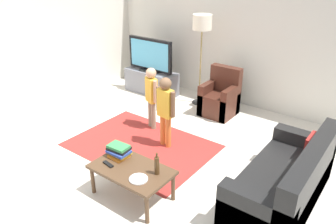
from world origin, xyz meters
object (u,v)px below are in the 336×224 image
book_stack (119,151)px  child_center (165,106)px  bottle (157,165)px  tv (150,55)px  tv_stand (151,82)px  couch (288,184)px  child_near_tv (151,93)px  armchair (220,99)px  plate (138,179)px  floor_lamp (202,27)px  coffee_table (132,171)px  tv_remote (108,164)px

book_stack → child_center: bearing=96.1°
bottle → tv: bearing=130.9°
tv_stand → couch: size_ratio=0.67×
tv_stand → child_near_tv: size_ratio=1.09×
tv → child_near_tv: bearing=-49.6°
tv_stand → bottle: size_ratio=4.17×
armchair → plate: bearing=-79.6°
armchair → plate: (0.54, -2.94, 0.13)m
couch → child_center: bearing=173.9°
couch → plate: size_ratio=8.18×
tv_stand → couch: bearing=-26.7°
armchair → floor_lamp: (-0.59, 0.19, 1.25)m
coffee_table → floor_lamp: bearing=106.8°
child_center → book_stack: bearing=-83.9°
child_near_tv → plate: size_ratio=4.98×
floor_lamp → child_center: size_ratio=1.55×
tv_stand → tv: tv is taller
couch → bottle: bearing=-143.8°
coffee_table → plate: 0.26m
tv_remote → plate: size_ratio=0.77×
armchair → child_center: child_center is taller
tv → armchair: size_ratio=1.22×
tv_stand → coffee_table: bearing=-54.3°
child_center → tv_remote: (0.15, -1.36, -0.26)m
child_near_tv → bottle: 1.99m
plate → book_stack: bearing=157.4°
couch → plate: (-1.37, -1.15, 0.14)m
coffee_table → plate: bearing=-28.6°
armchair → child_near_tv: size_ratio=0.82×
tv_stand → plate: bearing=-52.7°
couch → child_center: (-2.01, 0.22, 0.40)m
armchair → child_near_tv: child_near_tv is taller
child_center → book_stack: (0.12, -1.15, -0.19)m
child_near_tv → armchair: bearing=61.2°
floor_lamp → plate: 3.51m
plate → tv: bearing=127.5°
armchair → book_stack: size_ratio=3.04×
armchair → book_stack: bearing=-89.7°
child_center → book_stack: child_center is taller
child_center → plate: size_ratio=5.21×
child_near_tv → book_stack: size_ratio=3.70×
child_near_tv → couch: bearing=-12.3°
couch → coffee_table: bearing=-147.1°
child_center → plate: 1.53m
armchair → floor_lamp: bearing=162.1°
book_stack → armchair: bearing=90.3°
child_near_tv → child_center: size_ratio=0.96×
tv → coffee_table: 3.54m
couch → child_center: child_center is taller
armchair → child_center: size_ratio=0.79×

